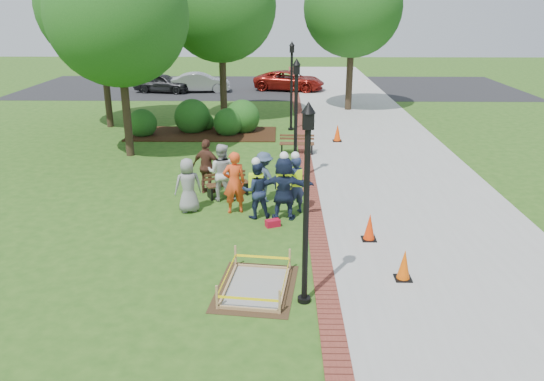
{
  "coord_description": "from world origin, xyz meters",
  "views": [
    {
      "loc": [
        0.73,
        -12.82,
        6.0
      ],
      "look_at": [
        0.5,
        1.2,
        1.0
      ],
      "focal_mm": 35.0,
      "sensor_mm": 36.0,
      "label": 1
    }
  ],
  "objects_px": {
    "hivis_worker_b": "(295,183)",
    "hivis_worker_a": "(284,186)",
    "cone_front": "(404,265)",
    "lamp_near": "(307,192)",
    "bench_near": "(228,189)",
    "wet_concrete_pad": "(256,279)",
    "hivis_worker_c": "(256,188)"
  },
  "relations": [
    {
      "from": "cone_front",
      "to": "lamp_near",
      "type": "height_order",
      "value": "lamp_near"
    },
    {
      "from": "cone_front",
      "to": "lamp_near",
      "type": "bearing_deg",
      "value": -157.13
    },
    {
      "from": "wet_concrete_pad",
      "to": "lamp_near",
      "type": "xyz_separation_m",
      "value": [
        1.05,
        -0.53,
        2.25
      ]
    },
    {
      "from": "lamp_near",
      "to": "hivis_worker_b",
      "type": "bearing_deg",
      "value": 90.99
    },
    {
      "from": "lamp_near",
      "to": "hivis_worker_b",
      "type": "height_order",
      "value": "lamp_near"
    },
    {
      "from": "cone_front",
      "to": "hivis_worker_c",
      "type": "bearing_deg",
      "value": 133.72
    },
    {
      "from": "hivis_worker_a",
      "to": "wet_concrete_pad",
      "type": "bearing_deg",
      "value": -98.9
    },
    {
      "from": "wet_concrete_pad",
      "to": "cone_front",
      "type": "distance_m",
      "value": 3.38
    },
    {
      "from": "lamp_near",
      "to": "bench_near",
      "type": "bearing_deg",
      "value": 109.11
    },
    {
      "from": "bench_near",
      "to": "hivis_worker_c",
      "type": "bearing_deg",
      "value": -60.59
    },
    {
      "from": "cone_front",
      "to": "wet_concrete_pad",
      "type": "bearing_deg",
      "value": -172.46
    },
    {
      "from": "hivis_worker_b",
      "to": "cone_front",
      "type": "bearing_deg",
      "value": -59.5
    },
    {
      "from": "wet_concrete_pad",
      "to": "hivis_worker_c",
      "type": "bearing_deg",
      "value": 92.34
    },
    {
      "from": "hivis_worker_a",
      "to": "hivis_worker_b",
      "type": "xyz_separation_m",
      "value": [
        0.33,
        0.46,
        -0.06
      ]
    },
    {
      "from": "bench_near",
      "to": "hivis_worker_a",
      "type": "distance_m",
      "value": 2.74
    },
    {
      "from": "hivis_worker_a",
      "to": "hivis_worker_b",
      "type": "height_order",
      "value": "hivis_worker_a"
    },
    {
      "from": "bench_near",
      "to": "cone_front",
      "type": "bearing_deg",
      "value": -50.41
    },
    {
      "from": "lamp_near",
      "to": "hivis_worker_c",
      "type": "bearing_deg",
      "value": 104.68
    },
    {
      "from": "cone_front",
      "to": "lamp_near",
      "type": "xyz_separation_m",
      "value": [
        -2.3,
        -0.97,
        2.12
      ]
    },
    {
      "from": "lamp_near",
      "to": "hivis_worker_c",
      "type": "distance_m",
      "value": 5.06
    },
    {
      "from": "cone_front",
      "to": "hivis_worker_c",
      "type": "distance_m",
      "value": 5.12
    },
    {
      "from": "cone_front",
      "to": "hivis_worker_a",
      "type": "height_order",
      "value": "hivis_worker_a"
    },
    {
      "from": "bench_near",
      "to": "hivis_worker_b",
      "type": "relative_size",
      "value": 0.77
    },
    {
      "from": "hivis_worker_b",
      "to": "hivis_worker_a",
      "type": "bearing_deg",
      "value": -125.6
    },
    {
      "from": "bench_near",
      "to": "hivis_worker_a",
      "type": "height_order",
      "value": "hivis_worker_a"
    },
    {
      "from": "wet_concrete_pad",
      "to": "cone_front",
      "type": "bearing_deg",
      "value": 7.54
    },
    {
      "from": "hivis_worker_b",
      "to": "hivis_worker_c",
      "type": "bearing_deg",
      "value": -161.65
    },
    {
      "from": "wet_concrete_pad",
      "to": "hivis_worker_b",
      "type": "xyz_separation_m",
      "value": [
        0.96,
        4.5,
        0.71
      ]
    },
    {
      "from": "bench_near",
      "to": "hivis_worker_a",
      "type": "relative_size",
      "value": 0.72
    },
    {
      "from": "wet_concrete_pad",
      "to": "hivis_worker_c",
      "type": "height_order",
      "value": "hivis_worker_c"
    },
    {
      "from": "hivis_worker_a",
      "to": "hivis_worker_b",
      "type": "bearing_deg",
      "value": 54.4
    },
    {
      "from": "cone_front",
      "to": "hivis_worker_b",
      "type": "height_order",
      "value": "hivis_worker_b"
    }
  ]
}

